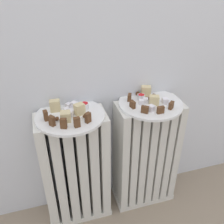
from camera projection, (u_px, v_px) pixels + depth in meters
radiator_left at (76, 170)px, 1.23m from camera, size 0.33×0.16×0.62m
radiator_right at (146, 156)px, 1.32m from camera, size 0.33×0.16×0.62m
plate_left at (70, 116)px, 1.06m from camera, size 0.30×0.30×0.01m
plate_right at (150, 104)px, 1.16m from camera, size 0.30×0.30×0.01m
dark_cake_slice_left_0 at (46, 116)px, 1.01m from camera, size 0.02×0.03×0.04m
dark_cake_slice_left_1 at (52, 121)px, 0.98m from camera, size 0.03×0.03×0.04m
dark_cake_slice_left_2 at (63, 123)px, 0.96m from camera, size 0.03×0.02×0.04m
dark_cake_slice_left_3 at (77, 122)px, 0.97m from camera, size 0.03×0.02×0.04m
dark_cake_slice_left_4 at (88, 118)px, 1.00m from camera, size 0.03×0.03×0.04m
marble_cake_slice_left_0 at (79, 109)px, 1.05m from camera, size 0.05×0.04×0.05m
marble_cake_slice_left_1 at (66, 117)px, 1.01m from camera, size 0.05×0.04×0.04m
marble_cake_slice_left_2 at (55, 106)px, 1.07m from camera, size 0.05×0.04×0.05m
turkish_delight_left_0 at (68, 105)px, 1.11m from camera, size 0.03×0.03×0.02m
turkish_delight_left_1 at (67, 110)px, 1.07m from camera, size 0.03×0.03×0.02m
turkish_delight_left_2 at (70, 113)px, 1.05m from camera, size 0.03×0.03×0.02m
turkish_delight_left_3 at (74, 105)px, 1.11m from camera, size 0.04×0.04×0.03m
medjool_date_left_0 at (57, 119)px, 1.02m from camera, size 0.03×0.03×0.01m
medjool_date_left_1 at (85, 116)px, 1.03m from camera, size 0.03×0.02×0.01m
jam_bowl_left at (84, 105)px, 1.10m from camera, size 0.04×0.04×0.02m
dark_cake_slice_right_0 at (129, 97)px, 1.16m from camera, size 0.03×0.03×0.03m
dark_cake_slice_right_1 at (133, 104)px, 1.10m from camera, size 0.02×0.03×0.03m
dark_cake_slice_right_2 at (145, 110)px, 1.07m from camera, size 0.03×0.03×0.03m
dark_cake_slice_right_3 at (161, 110)px, 1.06m from camera, size 0.03×0.01×0.03m
dark_cake_slice_right_4 at (171, 105)px, 1.10m from camera, size 0.03×0.03×0.03m
marble_cake_slice_right_0 at (154, 100)px, 1.12m from camera, size 0.05×0.04×0.04m
marble_cake_slice_right_1 at (146, 91)px, 1.20m from camera, size 0.05×0.05×0.05m
turkish_delight_right_0 at (151, 108)px, 1.08m from camera, size 0.03×0.03×0.03m
turkish_delight_right_1 at (165, 101)px, 1.14m from camera, size 0.03×0.03×0.03m
turkish_delight_right_2 at (145, 100)px, 1.14m from camera, size 0.03×0.03×0.02m
turkish_delight_right_3 at (141, 102)px, 1.13m from camera, size 0.03×0.03×0.02m
medjool_date_right_0 at (147, 98)px, 1.17m from camera, size 0.03×0.03×0.01m
medjool_date_right_1 at (138, 94)px, 1.21m from camera, size 0.03×0.03×0.02m
medjool_date_right_2 at (154, 95)px, 1.20m from camera, size 0.02×0.03×0.01m
jam_bowl_right at (141, 97)px, 1.17m from camera, size 0.04×0.04×0.03m
fork at (160, 100)px, 1.17m from camera, size 0.04×0.09×0.00m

